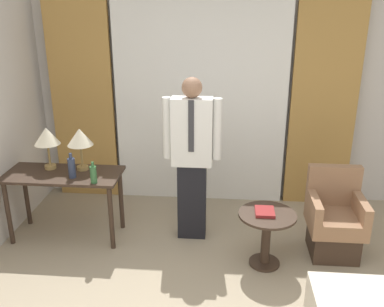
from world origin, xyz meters
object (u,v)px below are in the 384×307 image
object	(u,v)px
desk	(64,183)
bottle_by_lamp	(72,168)
table_lamp_right	(80,138)
person	(192,154)
bottle_near_edge	(93,174)
table_lamp_left	(47,138)
book	(265,212)
side_table	(266,230)
armchair	(334,222)

from	to	relation	value
desk	bottle_by_lamp	xyz separation A→B (m)	(0.14, -0.10, 0.22)
table_lamp_right	person	size ratio (longest dim) A/B	0.26
desk	bottle_near_edge	xyz separation A→B (m)	(0.40, -0.20, 0.20)
bottle_near_edge	table_lamp_left	bearing A→B (deg)	150.86
desk	table_lamp_left	bearing A→B (deg)	146.55
desk	table_lamp_right	size ratio (longest dim) A/B	2.66
book	side_table	bearing A→B (deg)	-18.39
desk	armchair	size ratio (longest dim) A/B	1.38
bottle_near_edge	bottle_by_lamp	size ratio (longest dim) A/B	0.84
bottle_by_lamp	book	world-z (taller)	bottle_by_lamp
bottle_near_edge	book	world-z (taller)	bottle_near_edge
side_table	book	world-z (taller)	book
book	desk	bearing A→B (deg)	170.41
desk	bottle_near_edge	size ratio (longest dim) A/B	5.48
desk	side_table	bearing A→B (deg)	-9.70
desk	table_lamp_right	distance (m)	0.51
table_lamp_left	bottle_by_lamp	world-z (taller)	table_lamp_left
desk	bottle_near_edge	world-z (taller)	bottle_near_edge
table_lamp_right	desk	bearing A→B (deg)	-146.55
bottle_by_lamp	side_table	distance (m)	2.04
table_lamp_left	book	world-z (taller)	table_lamp_left
bottle_by_lamp	armchair	xyz separation A→B (m)	(2.67, 0.01, -0.51)
bottle_near_edge	side_table	distance (m)	1.78
bottle_by_lamp	person	size ratio (longest dim) A/B	0.15
table_lamp_right	side_table	distance (m)	2.11
table_lamp_left	side_table	xyz separation A→B (m)	(2.29, -0.48, -0.71)
side_table	table_lamp_right	bearing A→B (deg)	166.10
desk	side_table	size ratio (longest dim) A/B	2.18
bottle_by_lamp	side_table	size ratio (longest dim) A/B	0.47
bottle_by_lamp	book	xyz separation A→B (m)	(1.94, -0.26, -0.28)
bottle_by_lamp	book	size ratio (longest dim) A/B	1.24
person	book	world-z (taller)	person
bottle_by_lamp	armchair	world-z (taller)	bottle_by_lamp
bottle_near_edge	bottle_by_lamp	world-z (taller)	bottle_by_lamp
table_lamp_right	book	world-z (taller)	table_lamp_right
bottle_near_edge	armchair	xyz separation A→B (m)	(2.41, 0.12, -0.49)
armchair	book	xyz separation A→B (m)	(-0.73, -0.27, 0.23)
desk	book	distance (m)	2.11
person	bottle_near_edge	bearing A→B (deg)	-161.67
desk	bottle_by_lamp	world-z (taller)	bottle_by_lamp
table_lamp_right	book	size ratio (longest dim) A/B	2.15
table_lamp_right	armchair	distance (m)	2.74
side_table	table_lamp_left	bearing A→B (deg)	168.20
desk	armchair	distance (m)	2.82
table_lamp_right	person	xyz separation A→B (m)	(1.17, -0.01, -0.13)
bottle_by_lamp	person	world-z (taller)	person
bottle_by_lamp	side_table	xyz separation A→B (m)	(1.97, -0.27, -0.47)
side_table	person	bearing A→B (deg)	148.13
desk	bottle_near_edge	distance (m)	0.49
book	bottle_near_edge	bearing A→B (deg)	175.00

